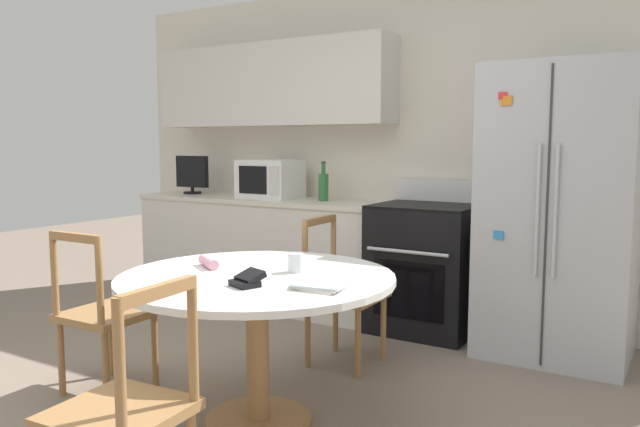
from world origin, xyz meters
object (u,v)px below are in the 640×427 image
object	(u,v)px
dining_chair_far	(342,294)
dining_chair_near	(126,414)
dining_chair_left	(103,315)
wallet	(247,280)
refrigerator	(559,212)
counter_bottle	(323,186)
countertop_tv	(192,174)
candle_glass	(296,264)
microwave	(270,179)
oven_range	(426,267)

from	to	relation	value
dining_chair_far	dining_chair_near	bearing A→B (deg)	5.63
dining_chair_left	wallet	world-z (taller)	dining_chair_left
refrigerator	counter_bottle	xyz separation A→B (m)	(-1.80, 0.09, 0.10)
wallet	dining_chair_left	bearing A→B (deg)	176.45
countertop_tv	candle_glass	distance (m)	2.85
microwave	candle_glass	size ratio (longest dim) A/B	5.22
dining_chair_left	refrigerator	bearing A→B (deg)	43.23
oven_range	wallet	distance (m)	2.08
counter_bottle	dining_chair_far	size ratio (longest dim) A/B	0.34
wallet	dining_chair_far	bearing A→B (deg)	98.59
oven_range	counter_bottle	world-z (taller)	counter_bottle
oven_range	dining_chair_left	distance (m)	2.26
dining_chair_near	countertop_tv	bearing A→B (deg)	35.40
counter_bottle	dining_chair_near	world-z (taller)	counter_bottle
counter_bottle	dining_chair_near	distance (m)	3.02
refrigerator	counter_bottle	distance (m)	1.80
dining_chair_near	oven_range	bearing A→B (deg)	-3.41
dining_chair_far	oven_range	bearing A→B (deg)	168.01
oven_range	dining_chair_near	size ratio (longest dim) A/B	1.20
dining_chair_far	wallet	size ratio (longest dim) A/B	5.67
microwave	counter_bottle	size ratio (longest dim) A/B	1.53
wallet	countertop_tv	bearing A→B (deg)	137.39
dining_chair_near	candle_glass	xyz separation A→B (m)	(-0.02, 1.08, 0.34)
dining_chair_left	countertop_tv	bearing A→B (deg)	119.46
refrigerator	dining_chair_far	world-z (taller)	refrigerator
countertop_tv	counter_bottle	xyz separation A→B (m)	(1.37, 0.03, -0.06)
oven_range	candle_glass	size ratio (longest dim) A/B	11.86
oven_range	dining_chair_left	size ratio (longest dim) A/B	1.20
refrigerator	candle_glass	distance (m)	1.89
microwave	wallet	bearing A→B (deg)	-56.29
oven_range	dining_chair_far	world-z (taller)	oven_range
oven_range	microwave	distance (m)	1.51
refrigerator	counter_bottle	bearing A→B (deg)	177.20
oven_range	dining_chair_left	bearing A→B (deg)	-117.77
dining_chair_left	candle_glass	distance (m)	1.15
refrigerator	dining_chair_left	world-z (taller)	refrigerator
refrigerator	dining_chair_far	bearing A→B (deg)	-141.64
refrigerator	candle_glass	size ratio (longest dim) A/B	20.23
refrigerator	wallet	bearing A→B (deg)	-114.45
refrigerator	microwave	world-z (taller)	refrigerator
oven_range	countertop_tv	bearing A→B (deg)	179.79
refrigerator	microwave	size ratio (longest dim) A/B	3.88
dining_chair_left	dining_chair_far	xyz separation A→B (m)	(0.87, 1.08, 0.00)
wallet	counter_bottle	bearing A→B (deg)	112.82
oven_range	candle_glass	world-z (taller)	oven_range
oven_range	microwave	xyz separation A→B (m)	(-1.39, 0.01, 0.59)
dining_chair_far	wallet	world-z (taller)	dining_chair_far
countertop_tv	candle_glass	bearing A→B (deg)	-37.06
dining_chair_left	candle_glass	world-z (taller)	dining_chair_left
countertop_tv	microwave	bearing A→B (deg)	-0.07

